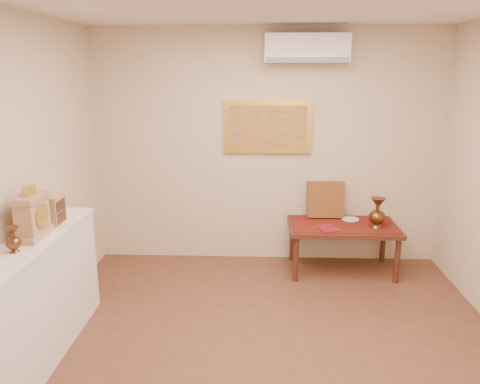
{
  "coord_description": "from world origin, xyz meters",
  "views": [
    {
      "loc": [
        -0.11,
        -3.11,
        2.23
      ],
      "look_at": [
        -0.27,
        1.15,
        1.11
      ],
      "focal_mm": 35.0,
      "sensor_mm": 36.0,
      "label": 1
    }
  ],
  "objects_px": {
    "display_ledge": "(28,308)",
    "low_table": "(343,230)",
    "mantel_clock": "(32,216)",
    "brass_urn_tall": "(378,209)",
    "wooden_chest": "(52,210)"
  },
  "relations": [
    {
      "from": "display_ledge",
      "to": "low_table",
      "type": "height_order",
      "value": "display_ledge"
    },
    {
      "from": "display_ledge",
      "to": "mantel_clock",
      "type": "height_order",
      "value": "mantel_clock"
    },
    {
      "from": "brass_urn_tall",
      "to": "low_table",
      "type": "relative_size",
      "value": 0.34
    },
    {
      "from": "brass_urn_tall",
      "to": "wooden_chest",
      "type": "bearing_deg",
      "value": -157.46
    },
    {
      "from": "mantel_clock",
      "to": "low_table",
      "type": "distance_m",
      "value": 3.22
    },
    {
      "from": "brass_urn_tall",
      "to": "display_ledge",
      "type": "height_order",
      "value": "display_ledge"
    },
    {
      "from": "mantel_clock",
      "to": "wooden_chest",
      "type": "bearing_deg",
      "value": 89.64
    },
    {
      "from": "mantel_clock",
      "to": "display_ledge",
      "type": "bearing_deg",
      "value": -92.19
    },
    {
      "from": "wooden_chest",
      "to": "mantel_clock",
      "type": "bearing_deg",
      "value": -90.36
    },
    {
      "from": "wooden_chest",
      "to": "low_table",
      "type": "height_order",
      "value": "wooden_chest"
    },
    {
      "from": "mantel_clock",
      "to": "low_table",
      "type": "bearing_deg",
      "value": 32.09
    },
    {
      "from": "display_ledge",
      "to": "mantel_clock",
      "type": "bearing_deg",
      "value": 87.81
    },
    {
      "from": "display_ledge",
      "to": "mantel_clock",
      "type": "distance_m",
      "value": 0.7
    },
    {
      "from": "mantel_clock",
      "to": "low_table",
      "type": "relative_size",
      "value": 0.34
    },
    {
      "from": "wooden_chest",
      "to": "low_table",
      "type": "relative_size",
      "value": 0.2
    }
  ]
}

